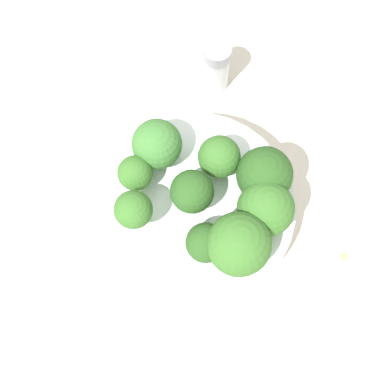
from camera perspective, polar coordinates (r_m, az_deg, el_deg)
name	(u,v)px	position (r m, az deg, el deg)	size (l,w,h in m)	color
ground_plane	(192,219)	(0.55, 0.00, -2.93)	(3.00, 3.00, 0.00)	beige
bowl	(192,212)	(0.53, 0.00, -2.12)	(0.20, 0.20, 0.05)	silver
broccoli_floret_0	(239,244)	(0.46, 5.03, -5.59)	(0.06, 0.06, 0.06)	#84AD66
broccoli_floret_1	(190,195)	(0.48, -0.23, -0.32)	(0.04, 0.04, 0.05)	#84AD66
broccoli_floret_2	(135,174)	(0.50, -6.07, 1.94)	(0.03, 0.03, 0.04)	#7A9E5B
broccoli_floret_3	(265,175)	(0.49, 7.74, 1.84)	(0.05, 0.05, 0.05)	#7A9E5B
broccoli_floret_4	(266,209)	(0.48, 7.86, -1.78)	(0.05, 0.05, 0.05)	#84AD66
broccoli_floret_5	(206,243)	(0.47, 1.46, -5.46)	(0.04, 0.04, 0.04)	#7A9E5B
broccoli_floret_6	(134,211)	(0.47, -6.25, -1.98)	(0.03, 0.03, 0.05)	#8EB770
broccoli_floret_7	(219,157)	(0.50, 2.91, 3.70)	(0.04, 0.04, 0.05)	#8EB770
broccoli_floret_8	(158,144)	(0.50, -3.64, 5.16)	(0.05, 0.05, 0.05)	#7A9E5B
pepper_shaker	(216,67)	(0.60, 2.57, 13.22)	(0.03, 0.03, 0.07)	#B2B7BC
almond_crumb_0	(345,257)	(0.56, 15.96, -6.64)	(0.01, 0.00, 0.01)	tan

